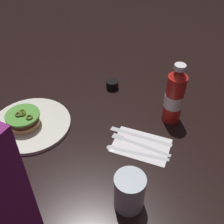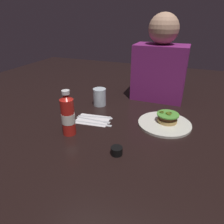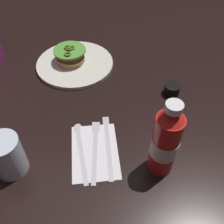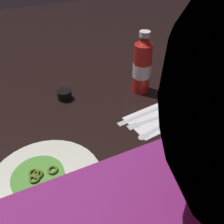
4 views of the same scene
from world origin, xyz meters
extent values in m
plane|color=black|center=(0.00, 0.00, 0.00)|extent=(3.00, 3.00, 0.00)
cylinder|color=silver|center=(0.16, 0.16, 0.01)|extent=(0.27, 0.27, 0.01)
cylinder|color=tan|center=(0.17, 0.18, 0.02)|extent=(0.10, 0.10, 0.02)
cylinder|color=#512D19|center=(0.17, 0.18, 0.04)|extent=(0.09, 0.09, 0.02)
cylinder|color=red|center=(0.17, 0.18, 0.05)|extent=(0.09, 0.09, 0.01)
cylinder|color=#509836|center=(0.17, 0.18, 0.06)|extent=(0.11, 0.11, 0.01)
torus|color=#536329|center=(0.18, 0.18, 0.06)|extent=(0.02, 0.02, 0.01)
torus|color=#596418|center=(0.18, 0.17, 0.06)|extent=(0.02, 0.02, 0.01)
torus|color=#4D6B13|center=(0.17, 0.18, 0.06)|extent=(0.02, 0.02, 0.01)
torus|color=#556C1D|center=(0.14, 0.18, 0.06)|extent=(0.02, 0.02, 0.01)
cylinder|color=red|center=(-0.25, -0.09, 0.09)|extent=(0.06, 0.06, 0.18)
cone|color=red|center=(-0.25, -0.09, 0.19)|extent=(0.06, 0.06, 0.03)
cylinder|color=white|center=(-0.25, -0.09, 0.21)|extent=(0.04, 0.04, 0.02)
cylinder|color=white|center=(-0.25, -0.09, 0.08)|extent=(0.06, 0.06, 0.05)
cylinder|color=silver|center=(-0.26, 0.27, 0.05)|extent=(0.08, 0.08, 0.11)
cylinder|color=black|center=(0.02, -0.16, 0.02)|extent=(0.05, 0.05, 0.03)
cube|color=white|center=(-0.21, 0.07, 0.00)|extent=(0.19, 0.14, 0.00)
cube|color=silver|center=(-0.20, 0.04, 0.00)|extent=(0.18, 0.03, 0.00)
cube|color=silver|center=(-0.13, 0.04, 0.00)|extent=(0.08, 0.03, 0.00)
cube|color=silver|center=(-0.21, 0.07, 0.00)|extent=(0.20, 0.01, 0.00)
cube|color=silver|center=(-0.12, 0.07, 0.00)|extent=(0.04, 0.02, 0.00)
cube|color=silver|center=(-0.21, 0.11, 0.00)|extent=(0.19, 0.05, 0.00)
ellipsoid|color=silver|center=(-0.13, 0.13, 0.00)|extent=(0.04, 0.03, 0.00)
cube|color=#7B226A|center=(0.06, 0.53, 0.18)|extent=(0.33, 0.19, 0.35)
sphere|color=tan|center=(0.06, 0.53, 0.44)|extent=(0.18, 0.18, 0.18)
camera|label=1|loc=(-0.39, 0.63, 0.66)|focal=44.08mm
camera|label=2|loc=(0.25, -0.81, 0.52)|focal=32.86mm
camera|label=3|loc=(-0.60, 0.03, 0.57)|focal=41.85mm
camera|label=4|loc=(0.17, 0.53, 0.47)|focal=37.77mm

